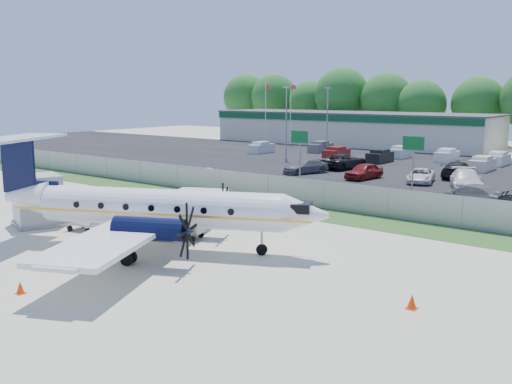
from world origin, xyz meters
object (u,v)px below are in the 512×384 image
Objects in this scene: pushback_tug at (122,207)px; baggage_cart_near at (186,230)px; service_container at (38,202)px; aircraft at (154,207)px; baggage_cart_far at (85,223)px.

pushback_tug reaches higher than baggage_cart_near.
service_container is at bearing -162.11° from baggage_cart_near.
baggage_cart_near is at bearing -11.62° from pushback_tug.
aircraft is 8.76m from pushback_tug.
baggage_cart_near is at bearing 20.40° from baggage_cart_far.
baggage_cart_near is 1.02× the size of baggage_cart_far.
aircraft is 5.12× the size of service_container.
baggage_cart_far is at bearing -72.38° from pushback_tug.
aircraft is 8.24× the size of baggage_cart_near.
aircraft is 8.37× the size of baggage_cart_far.
aircraft reaches higher than baggage_cart_far.
pushback_tug is at bearing 152.29° from aircraft.
baggage_cart_far is at bearing 178.73° from aircraft.
pushback_tug is at bearing 107.62° from baggage_cart_far.
aircraft is 10.10m from service_container.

